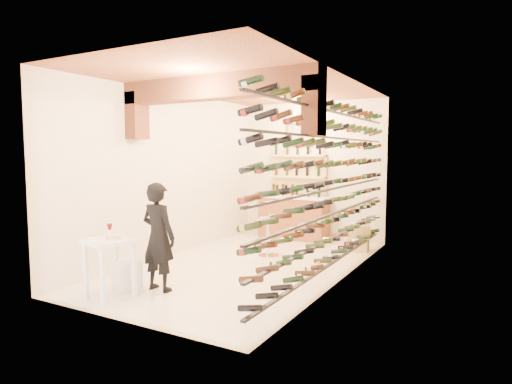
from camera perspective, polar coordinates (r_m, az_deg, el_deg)
ground at (r=7.95m, az=-1.07°, el=-9.55°), size 6.00×6.00×0.00m
room_shell at (r=7.47m, az=-2.11°, el=6.95°), size 3.52×6.02×3.21m
wine_rack at (r=7.06m, az=9.72°, el=1.27°), size 0.32×5.70×2.56m
back_counter at (r=10.29m, az=4.91°, el=-3.15°), size 1.70×0.62×1.29m
back_shelving at (r=10.44m, az=5.48°, el=0.47°), size 1.40×0.31×2.73m
tasting_table at (r=6.37m, az=-18.63°, el=-7.18°), size 0.70×0.70×1.02m
white_stool at (r=6.80m, az=-16.54°, el=-10.43°), size 0.45×0.45×0.43m
person at (r=6.54m, az=-12.66°, el=-5.74°), size 0.60×0.41×1.59m
chrome_barstool at (r=8.49m, az=1.63°, el=-5.51°), size 0.40×0.40×0.77m
crate_lower at (r=9.28m, az=13.15°, el=-6.72°), size 0.46×0.35×0.26m
crate_upper at (r=9.23m, az=13.18°, el=-5.09°), size 0.56×0.48×0.28m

